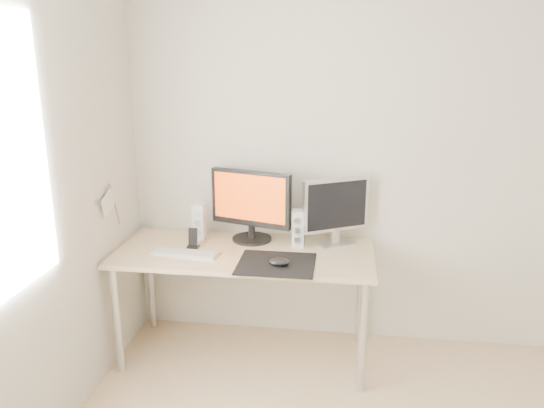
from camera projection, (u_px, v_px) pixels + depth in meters
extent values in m
plane|color=beige|center=(397.00, 161.00, 3.39)|extent=(3.50, 0.00, 3.50)
cube|color=black|center=(276.00, 264.00, 3.09)|extent=(0.45, 0.40, 0.00)
ellipsoid|color=black|center=(279.00, 262.00, 3.05)|extent=(0.12, 0.07, 0.04)
cube|color=#D1B587|center=(244.00, 253.00, 3.31)|extent=(1.60, 0.70, 0.03)
cylinder|color=silver|center=(117.00, 320.00, 3.23)|extent=(0.05, 0.05, 0.70)
cylinder|color=silver|center=(363.00, 337.00, 3.03)|extent=(0.05, 0.05, 0.70)
cylinder|color=silver|center=(151.00, 281.00, 3.78)|extent=(0.05, 0.05, 0.70)
cylinder|color=silver|center=(361.00, 293.00, 3.58)|extent=(0.05, 0.05, 0.70)
cylinder|color=black|center=(252.00, 239.00, 3.49)|extent=(0.32, 0.32, 0.02)
cylinder|color=black|center=(252.00, 229.00, 3.47)|extent=(0.05, 0.05, 0.12)
cube|color=black|center=(251.00, 198.00, 3.40)|extent=(0.54, 0.20, 0.36)
cube|color=#FF560D|center=(249.00, 198.00, 3.38)|extent=(0.48, 0.15, 0.30)
cube|color=silver|center=(334.00, 243.00, 3.41)|extent=(0.27, 0.25, 0.01)
cube|color=silver|center=(335.00, 235.00, 3.40)|extent=(0.06, 0.06, 0.10)
cube|color=silver|center=(336.00, 205.00, 3.34)|extent=(0.41, 0.26, 0.34)
cube|color=black|center=(337.00, 205.00, 3.32)|extent=(0.36, 0.21, 0.30)
cube|color=white|center=(199.00, 221.00, 3.49)|extent=(0.08, 0.09, 0.24)
cylinder|color=#B9BABC|center=(198.00, 233.00, 3.47)|extent=(0.05, 0.01, 0.05)
cylinder|color=#B3B3B6|center=(198.00, 223.00, 3.45)|extent=(0.05, 0.01, 0.05)
cylinder|color=silver|center=(197.00, 214.00, 3.43)|extent=(0.05, 0.01, 0.05)
cube|color=silver|center=(298.00, 228.00, 3.35)|extent=(0.08, 0.09, 0.24)
cylinder|color=silver|center=(298.00, 240.00, 3.32)|extent=(0.05, 0.01, 0.05)
cylinder|color=silver|center=(298.00, 231.00, 3.31)|extent=(0.05, 0.01, 0.05)
cylinder|color=#B4B4B6|center=(298.00, 221.00, 3.29)|extent=(0.05, 0.01, 0.05)
cube|color=#BBBBBE|center=(185.00, 254.00, 3.24)|extent=(0.43, 0.16, 0.01)
cube|color=silver|center=(185.00, 252.00, 3.23)|extent=(0.41, 0.14, 0.01)
cube|color=black|center=(193.00, 246.00, 3.36)|extent=(0.07, 0.06, 0.02)
cube|color=black|center=(193.00, 237.00, 3.34)|extent=(0.06, 0.03, 0.11)
cylinder|color=#A57F54|center=(115.00, 205.00, 3.25)|extent=(0.01, 0.10, 0.29)
cube|color=white|center=(108.00, 202.00, 3.15)|extent=(0.00, 0.19, 0.15)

